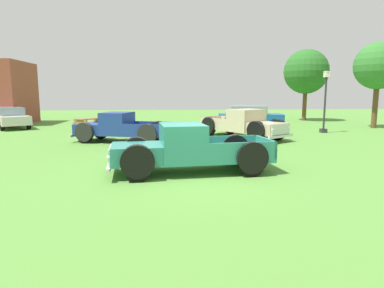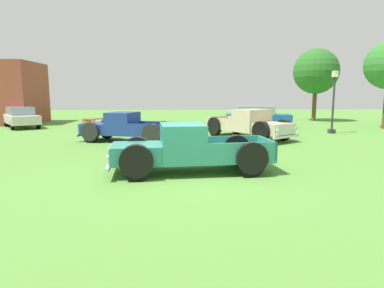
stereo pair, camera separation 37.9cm
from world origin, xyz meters
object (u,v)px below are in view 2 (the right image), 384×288
object	(u,v)px
pickup_truck_behind_right	(253,125)
sedan_distant_a	(257,116)
picnic_table	(99,122)
oak_tree_east	(316,72)
trash_can	(124,125)
sedan_distant_b	(21,117)
pickup_truck_behind_left	(122,128)
pickup_truck_foreground	(180,150)
lamp_post_near	(333,100)

from	to	relation	value
pickup_truck_behind_right	sedan_distant_a	world-z (taller)	pickup_truck_behind_right
picnic_table	oak_tree_east	bearing A→B (deg)	20.02
sedan_distant_a	oak_tree_east	size ratio (longest dim) A/B	0.77
sedan_distant_a	picnic_table	distance (m)	11.22
sedan_distant_a	oak_tree_east	world-z (taller)	oak_tree_east
trash_can	sedan_distant_b	bearing A→B (deg)	154.60
pickup_truck_behind_left	sedan_distant_a	size ratio (longest dim) A/B	1.07
sedan_distant_b	sedan_distant_a	bearing A→B (deg)	-1.89
sedan_distant_b	oak_tree_east	bearing A→B (deg)	11.88
pickup_truck_foreground	lamp_post_near	world-z (taller)	lamp_post_near
oak_tree_east	pickup_truck_behind_right	bearing A→B (deg)	-124.88
sedan_distant_a	sedan_distant_b	distance (m)	17.06
lamp_post_near	trash_can	distance (m)	12.95
pickup_truck_behind_right	picnic_table	world-z (taller)	pickup_truck_behind_right
pickup_truck_behind_left	trash_can	bearing A→B (deg)	97.46
lamp_post_near	sedan_distant_a	bearing A→B (deg)	134.73
pickup_truck_behind_left	sedan_distant_a	distance (m)	10.98
pickup_truck_behind_left	picnic_table	xyz separation A→B (m)	(-2.57, 5.91, -0.22)
pickup_truck_behind_left	picnic_table	world-z (taller)	pickup_truck_behind_left
pickup_truck_behind_right	oak_tree_east	bearing A→B (deg)	55.12
pickup_truck_foreground	trash_can	distance (m)	11.10
sedan_distant_a	sedan_distant_b	xyz separation A→B (m)	(-17.05, 0.56, -0.03)
sedan_distant_b	lamp_post_near	distance (m)	21.31
sedan_distant_b	lamp_post_near	bearing A→B (deg)	-11.85
sedan_distant_b	picnic_table	bearing A→B (deg)	-14.09
oak_tree_east	trash_can	bearing A→B (deg)	-150.64
pickup_truck_behind_left	pickup_truck_behind_right	world-z (taller)	pickup_truck_behind_right
trash_can	oak_tree_east	bearing A→B (deg)	29.36
pickup_truck_behind_right	picnic_table	size ratio (longest dim) A/B	2.30
pickup_truck_behind_right	oak_tree_east	world-z (taller)	oak_tree_east
pickup_truck_foreground	sedan_distant_a	bearing A→B (deg)	67.67
oak_tree_east	lamp_post_near	bearing A→B (deg)	-105.95
trash_can	oak_tree_east	size ratio (longest dim) A/B	0.15
pickup_truck_behind_left	lamp_post_near	size ratio (longest dim) A/B	1.35
pickup_truck_behind_right	lamp_post_near	xyz separation A→B (m)	(5.48, 2.37, 1.26)
sedan_distant_a	picnic_table	world-z (taller)	sedan_distant_a
pickup_truck_behind_right	picnic_table	distance (m)	10.83
pickup_truck_foreground	sedan_distant_b	distance (m)	18.32
sedan_distant_b	picnic_table	size ratio (longest dim) A/B	2.01
sedan_distant_a	lamp_post_near	bearing A→B (deg)	-45.27
pickup_truck_foreground	picnic_table	size ratio (longest dim) A/B	2.21
sedan_distant_a	sedan_distant_b	bearing A→B (deg)	178.11
sedan_distant_a	sedan_distant_b	world-z (taller)	sedan_distant_a
pickup_truck_behind_left	sedan_distant_b	xyz separation A→B (m)	(-8.44, 7.38, 0.06)
pickup_truck_behind_left	sedan_distant_b	distance (m)	11.22
trash_can	lamp_post_near	bearing A→B (deg)	-2.59
picnic_table	pickup_truck_foreground	bearing A→B (deg)	-66.81
lamp_post_near	trash_can	xyz separation A→B (m)	(-12.85, 0.58, -1.54)
pickup_truck_foreground	oak_tree_east	size ratio (longest dim) A/B	0.82
sedan_distant_a	sedan_distant_b	size ratio (longest dim) A/B	1.03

